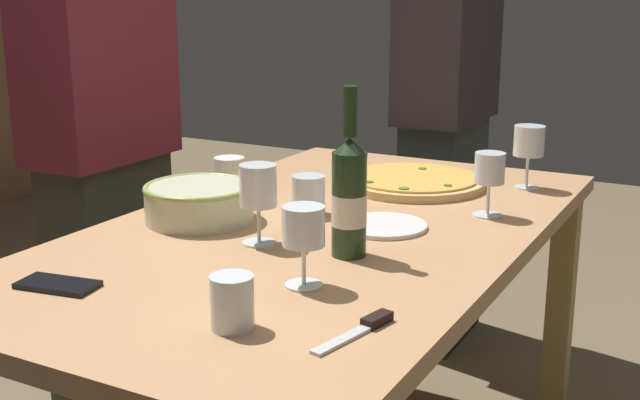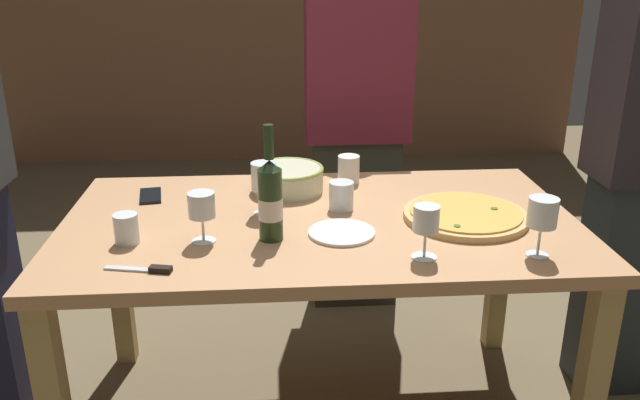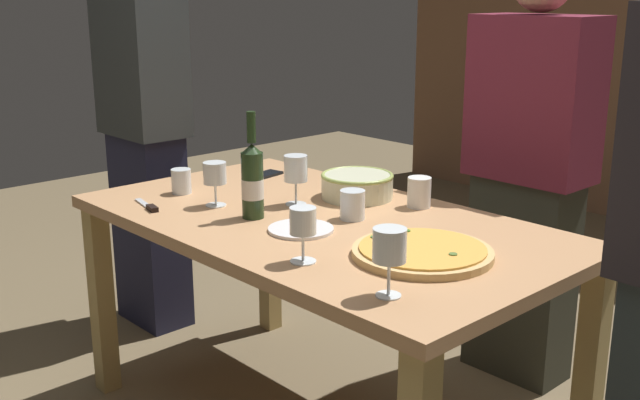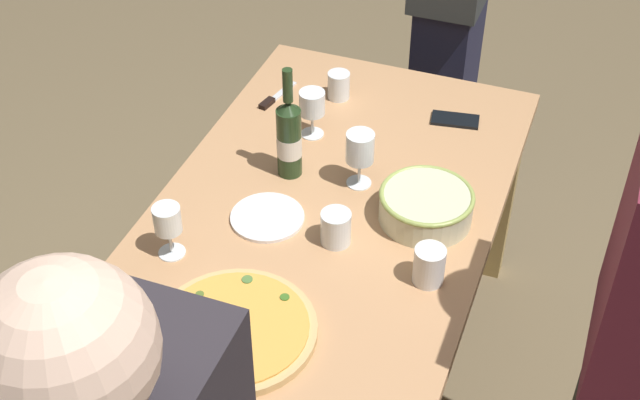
# 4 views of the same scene
# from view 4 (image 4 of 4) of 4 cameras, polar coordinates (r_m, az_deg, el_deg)

# --- Properties ---
(ground_plane) EXTENTS (8.00, 8.00, 0.00)m
(ground_plane) POSITION_cam_4_polar(r_m,az_deg,el_deg) (2.92, -0.00, -12.26)
(ground_plane) COLOR brown
(dining_table) EXTENTS (1.60, 0.90, 0.75)m
(dining_table) POSITION_cam_4_polar(r_m,az_deg,el_deg) (2.43, -0.00, -2.77)
(dining_table) COLOR tan
(dining_table) RESTS_ON ground
(pizza) EXTENTS (0.38, 0.38, 0.03)m
(pizza) POSITION_cam_4_polar(r_m,az_deg,el_deg) (2.08, -5.49, -8.29)
(pizza) COLOR tan
(pizza) RESTS_ON dining_table
(serving_bowl) EXTENTS (0.25, 0.25, 0.09)m
(serving_bowl) POSITION_cam_4_polar(r_m,az_deg,el_deg) (2.35, 6.84, -0.32)
(serving_bowl) COLOR beige
(serving_bowl) RESTS_ON dining_table
(wine_bottle) EXTENTS (0.07, 0.07, 0.34)m
(wine_bottle) POSITION_cam_4_polar(r_m,az_deg,el_deg) (2.44, -2.00, 4.07)
(wine_bottle) COLOR #23381B
(wine_bottle) RESTS_ON dining_table
(wine_glass_near_pizza) EXTENTS (0.08, 0.08, 0.15)m
(wine_glass_near_pizza) POSITION_cam_4_polar(r_m,az_deg,el_deg) (2.60, -0.51, 6.11)
(wine_glass_near_pizza) COLOR white
(wine_glass_near_pizza) RESTS_ON dining_table
(wine_glass_by_bottle) EXTENTS (0.08, 0.08, 0.17)m
(wine_glass_by_bottle) POSITION_cam_4_polar(r_m,az_deg,el_deg) (2.04, -14.19, -6.51)
(wine_glass_by_bottle) COLOR white
(wine_glass_by_bottle) RESTS_ON dining_table
(wine_glass_far_left) EXTENTS (0.07, 0.07, 0.15)m
(wine_glass_far_left) POSITION_cam_4_polar(r_m,az_deg,el_deg) (2.23, -9.78, -1.42)
(wine_glass_far_left) COLOR white
(wine_glass_far_left) RESTS_ON dining_table
(wine_glass_far_right) EXTENTS (0.08, 0.08, 0.17)m
(wine_glass_far_right) POSITION_cam_4_polar(r_m,az_deg,el_deg) (2.41, 2.59, 3.23)
(wine_glass_far_right) COLOR white
(wine_glass_far_right) RESTS_ON dining_table
(cup_amber) EXTENTS (0.07, 0.07, 0.09)m
(cup_amber) POSITION_cam_4_polar(r_m,az_deg,el_deg) (2.80, 1.21, 7.39)
(cup_amber) COLOR white
(cup_amber) RESTS_ON dining_table
(cup_ceramic) EXTENTS (0.08, 0.08, 0.10)m
(cup_ceramic) POSITION_cam_4_polar(r_m,az_deg,el_deg) (2.18, 7.04, -4.20)
(cup_ceramic) COLOR white
(cup_ceramic) RESTS_ON dining_table
(cup_spare) EXTENTS (0.08, 0.08, 0.09)m
(cup_spare) POSITION_cam_4_polar(r_m,az_deg,el_deg) (2.27, 1.03, -1.80)
(cup_spare) COLOR white
(cup_spare) RESTS_ON dining_table
(side_plate) EXTENTS (0.20, 0.20, 0.01)m
(side_plate) POSITION_cam_4_polar(r_m,az_deg,el_deg) (2.36, -3.41, -1.12)
(side_plate) COLOR white
(side_plate) RESTS_ON dining_table
(cell_phone) EXTENTS (0.09, 0.15, 0.01)m
(cell_phone) POSITION_cam_4_polar(r_m,az_deg,el_deg) (2.75, 8.69, 5.12)
(cell_phone) COLOR black
(cell_phone) RESTS_ON dining_table
(pizza_knife) EXTENTS (0.18, 0.06, 0.02)m
(pizza_knife) POSITION_cam_4_polar(r_m,az_deg,el_deg) (2.81, -3.01, 6.54)
(pizza_knife) COLOR silver
(pizza_knife) RESTS_ON dining_table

